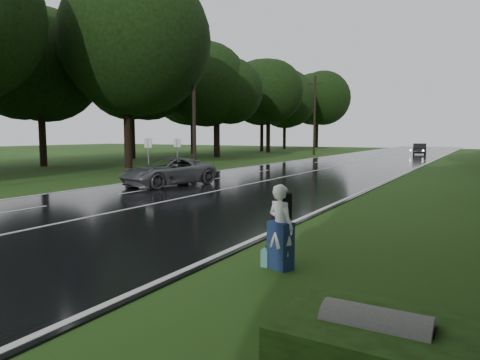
# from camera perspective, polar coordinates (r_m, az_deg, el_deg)

# --- Properties ---
(ground) EXTENTS (160.00, 160.00, 0.00)m
(ground) POSITION_cam_1_polar(r_m,az_deg,el_deg) (12.92, -27.62, -6.30)
(ground) COLOR #234414
(ground) RESTS_ON ground
(road) EXTENTS (12.00, 140.00, 0.04)m
(road) POSITION_cam_1_polar(r_m,az_deg,el_deg) (28.90, 7.97, 0.82)
(road) COLOR black
(road) RESTS_ON ground
(lane_center) EXTENTS (0.12, 140.00, 0.01)m
(lane_center) POSITION_cam_1_polar(r_m,az_deg,el_deg) (28.90, 7.97, 0.87)
(lane_center) COLOR silver
(lane_center) RESTS_ON road
(grey_car) EXTENTS (3.38, 5.36, 1.38)m
(grey_car) POSITION_cam_1_polar(r_m,az_deg,el_deg) (22.19, -9.32, 1.09)
(grey_car) COLOR #525558
(grey_car) RESTS_ON road
(far_car) EXTENTS (2.10, 4.46, 1.41)m
(far_car) POSITION_cam_1_polar(r_m,az_deg,el_deg) (58.61, 22.29, 3.74)
(far_car) COLOR black
(far_car) RESTS_ON road
(hitchhiker) EXTENTS (0.70, 0.68, 1.65)m
(hitchhiker) POSITION_cam_1_polar(r_m,az_deg,el_deg) (8.52, 5.32, -6.45)
(hitchhiker) COLOR silver
(hitchhiker) RESTS_ON ground
(suitcase) EXTENTS (0.21, 0.49, 0.34)m
(suitcase) POSITION_cam_1_polar(r_m,az_deg,el_deg) (8.91, 3.60, -9.83)
(suitcase) COLOR teal
(suitcase) RESTS_ON ground
(culvert) EXTENTS (1.23, 0.61, 0.61)m
(culvert) POSITION_cam_1_polar(r_m,az_deg,el_deg) (5.71, 17.11, -21.33)
(culvert) COLOR slate
(culvert) RESTS_ON ground
(utility_pole_mid) EXTENTS (1.80, 0.28, 10.33)m
(utility_pole_mid) POSITION_cam_1_polar(r_m,az_deg,el_deg) (32.96, -5.91, 1.44)
(utility_pole_mid) COLOR black
(utility_pole_mid) RESTS_ON ground
(utility_pole_far) EXTENTS (1.80, 0.28, 9.69)m
(utility_pole_far) POSITION_cam_1_polar(r_m,az_deg,el_deg) (55.48, 9.58, 3.23)
(utility_pole_far) COLOR black
(utility_pole_far) RESTS_ON ground
(road_sign_a) EXTENTS (0.56, 0.10, 2.34)m
(road_sign_a) POSITION_cam_1_polar(r_m,az_deg,el_deg) (27.08, -11.76, 0.36)
(road_sign_a) COLOR white
(road_sign_a) RESTS_ON ground
(road_sign_b) EXTENTS (0.55, 0.10, 2.29)m
(road_sign_b) POSITION_cam_1_polar(r_m,az_deg,el_deg) (29.22, -8.11, 0.83)
(road_sign_b) COLOR white
(road_sign_b) RESTS_ON ground
(tree_left_d) EXTENTS (10.31, 10.31, 16.10)m
(tree_left_d) POSITION_cam_1_polar(r_m,az_deg,el_deg) (34.54, -14.27, 1.50)
(tree_left_d) COLOR black
(tree_left_d) RESTS_ON ground
(tree_left_e) EXTENTS (8.77, 8.77, 13.70)m
(tree_left_e) POSITION_cam_1_polar(r_m,az_deg,el_deg) (49.37, -3.03, 2.97)
(tree_left_e) COLOR black
(tree_left_e) RESTS_ON ground
(tree_left_f) EXTENTS (9.89, 9.89, 15.45)m
(tree_left_f) POSITION_cam_1_polar(r_m,az_deg,el_deg) (62.61, 3.66, 3.60)
(tree_left_f) COLOR black
(tree_left_f) RESTS_ON ground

